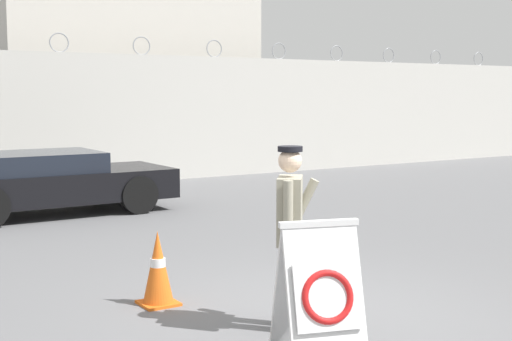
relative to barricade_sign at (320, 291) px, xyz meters
The scene contains 7 objects.
ground_plane 1.28m from the barricade_sign, 57.06° to the left, with size 90.00×90.00×0.00m, color slate.
perimeter_wall 12.17m from the barricade_sign, 87.06° to the left, with size 36.00×0.30×3.63m.
building_block 17.54m from the barricade_sign, 74.27° to the left, with size 7.54×5.47×6.90m.
barricade_sign is the anchor object (origin of this frame).
security_guard 0.91m from the barricade_sign, 72.19° to the left, with size 0.62×0.53×1.73m.
traffic_cone_mid 2.22m from the barricade_sign, 102.28° to the left, with size 0.38×0.38×0.78m.
parked_car_rear_sedan 8.46m from the barricade_sign, 88.22° to the left, with size 4.32×1.98×1.15m.
Camera 1 is at (-4.15, -5.50, 2.21)m, focal length 50.00 mm.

